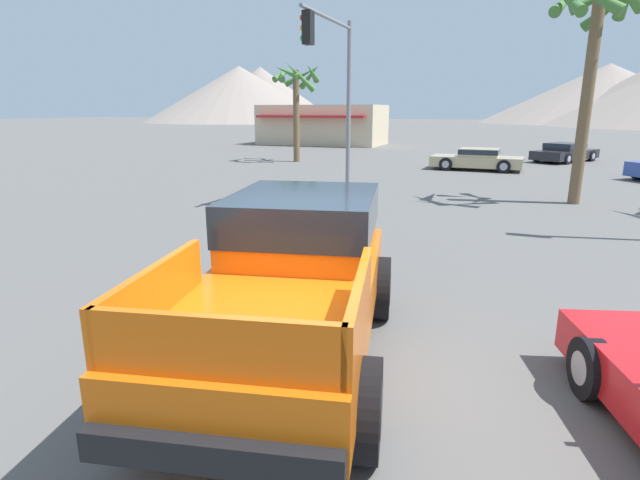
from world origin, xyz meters
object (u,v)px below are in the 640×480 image
at_px(palm_tree_tall, 592,34).
at_px(parked_car_dark, 565,152).
at_px(traffic_light_main, 333,71).
at_px(palm_tree_short, 297,86).
at_px(orange_pickup_truck, 295,266).
at_px(parked_car_tan, 477,159).

bearing_deg(palm_tree_tall, parked_car_dark, 86.68).
distance_m(parked_car_dark, traffic_light_main, 18.72).
relative_size(traffic_light_main, palm_tree_short, 1.07).
relative_size(palm_tree_tall, palm_tree_short, 1.22).
bearing_deg(palm_tree_tall, palm_tree_short, 146.18).
height_order(orange_pickup_truck, parked_car_dark, orange_pickup_truck).
xyz_separation_m(traffic_light_main, palm_tree_short, (-6.02, 10.79, 0.03)).
relative_size(parked_car_dark, palm_tree_tall, 0.72).
relative_size(orange_pickup_truck, parked_car_tan, 1.23).
xyz_separation_m(parked_car_dark, palm_tree_short, (-14.47, -5.52, 3.64)).
bearing_deg(orange_pickup_truck, parked_car_dark, 67.43).
height_order(parked_car_dark, palm_tree_tall, palm_tree_tall).
height_order(parked_car_dark, traffic_light_main, traffic_light_main).
height_order(parked_car_tan, palm_tree_short, palm_tree_short).
bearing_deg(traffic_light_main, orange_pickup_truck, 17.51).
xyz_separation_m(orange_pickup_truck, traffic_light_main, (-3.41, 10.82, 3.08)).
height_order(traffic_light_main, palm_tree_short, traffic_light_main).
height_order(parked_car_dark, palm_tree_short, palm_tree_short).
relative_size(parked_car_tan, palm_tree_tall, 0.66).
relative_size(parked_car_dark, traffic_light_main, 0.82).
bearing_deg(parked_car_dark, orange_pickup_truck, -68.84).
bearing_deg(palm_tree_tall, parked_car_tan, 112.88).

